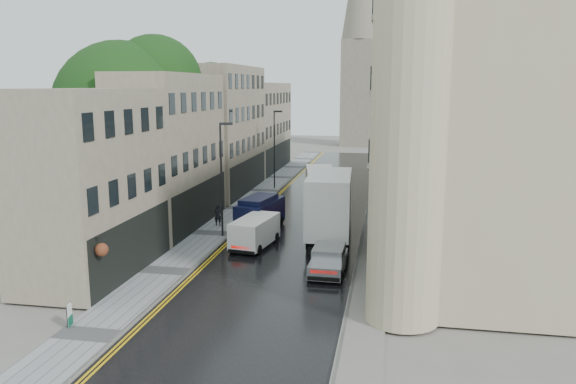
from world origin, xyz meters
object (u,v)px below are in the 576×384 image
(white_lorry, at_px, (308,214))
(navy_van, at_px, (238,216))
(tree_far, at_px, (192,129))
(lamp_post_far, at_px, (274,150))
(pedestrian, at_px, (218,215))
(white_van, at_px, (233,237))
(tree_near, at_px, (124,133))
(estate_sign, at_px, (69,315))
(silver_hatchback, at_px, (310,267))
(cream_bus, at_px, (310,196))
(lamp_post_near, at_px, (221,180))

(white_lorry, height_order, navy_van, white_lorry)
(tree_far, distance_m, lamp_post_far, 8.49)
(lamp_post_far, bearing_deg, white_lorry, -68.69)
(tree_far, height_order, pedestrian, tree_far)
(pedestrian, bearing_deg, white_van, 111.67)
(tree_near, distance_m, estate_sign, 18.74)
(lamp_post_far, bearing_deg, estate_sign, -89.38)
(silver_hatchback, relative_size, lamp_post_far, 0.53)
(cream_bus, relative_size, lamp_post_far, 1.39)
(silver_hatchback, relative_size, lamp_post_near, 0.53)
(tree_far, distance_m, silver_hatchback, 26.86)
(tree_far, xyz_separation_m, cream_bus, (12.11, -5.94, -4.75))
(lamp_post_far, height_order, estate_sign, lamp_post_far)
(lamp_post_near, bearing_deg, tree_near, 149.88)
(lamp_post_near, height_order, estate_sign, lamp_post_near)
(tree_near, height_order, lamp_post_near, tree_near)
(white_lorry, relative_size, silver_hatchback, 2.19)
(cream_bus, relative_size, estate_sign, 11.40)
(cream_bus, relative_size, white_van, 2.44)
(white_lorry, bearing_deg, estate_sign, -125.08)
(navy_van, bearing_deg, pedestrian, 151.48)
(tree_far, relative_size, white_van, 2.84)
(lamp_post_far, bearing_deg, silver_hatchback, -70.40)
(tree_far, xyz_separation_m, white_van, (8.97, -17.74, -5.22))
(navy_van, bearing_deg, white_van, -69.35)
(tree_near, relative_size, navy_van, 2.79)
(tree_far, height_order, lamp_post_near, tree_far)
(navy_van, height_order, lamp_post_near, lamp_post_near)
(cream_bus, distance_m, navy_van, 8.38)
(white_lorry, relative_size, lamp_post_near, 1.17)
(white_lorry, height_order, lamp_post_near, lamp_post_near)
(tree_near, relative_size, cream_bus, 1.30)
(cream_bus, bearing_deg, tree_near, -160.62)
(white_van, bearing_deg, tree_far, 125.49)
(lamp_post_far, bearing_deg, white_van, -81.19)
(tree_far, distance_m, cream_bus, 14.30)
(navy_van, distance_m, pedestrian, 2.60)
(tree_near, distance_m, lamp_post_far, 18.88)
(tree_far, xyz_separation_m, pedestrian, (6.12, -11.71, -5.32))
(white_lorry, bearing_deg, lamp_post_near, 159.43)
(white_lorry, xyz_separation_m, estate_sign, (-8.36, -13.38, -1.79))
(tree_near, distance_m, pedestrian, 8.90)
(tree_near, distance_m, lamp_post_near, 8.27)
(pedestrian, bearing_deg, tree_near, 7.79)
(tree_far, xyz_separation_m, lamp_post_near, (7.29, -14.42, -2.25))
(lamp_post_near, bearing_deg, white_van, -82.77)
(tree_near, xyz_separation_m, lamp_post_far, (7.37, 17.13, -2.96))
(pedestrian, relative_size, lamp_post_far, 0.21)
(white_lorry, bearing_deg, tree_far, 126.46)
(tree_far, height_order, estate_sign, tree_far)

